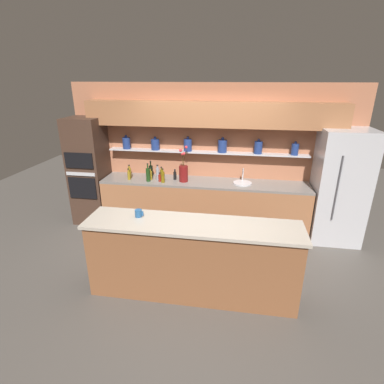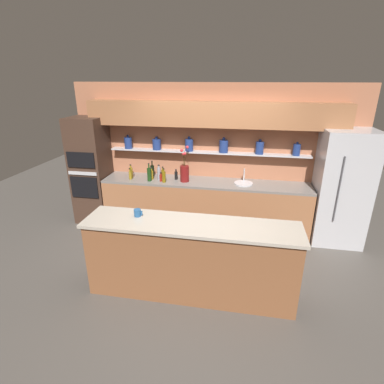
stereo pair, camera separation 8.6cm
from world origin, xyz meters
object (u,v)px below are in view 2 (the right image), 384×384
(flower_vase, at_px, (185,172))
(bottle_oil_0, at_px, (152,175))
(bottle_oil_1, at_px, (164,177))
(bottle_oil_9, at_px, (130,175))
(bottle_wine_6, at_px, (152,170))
(bottle_sauce_8, at_px, (131,171))
(sink_fixture, at_px, (244,183))
(bottle_oil_2, at_px, (131,173))
(oven_tower, at_px, (91,171))
(bottle_oil_10, at_px, (163,173))
(bottle_wine_7, at_px, (149,174))
(coffee_mug, at_px, (138,213))
(bottle_sauce_4, at_px, (176,175))
(refrigerator, at_px, (341,188))
(bottle_sauce_3, at_px, (161,178))
(bottle_spirit_5, at_px, (159,173))

(flower_vase, xyz_separation_m, bottle_oil_0, (-0.61, -0.00, -0.08))
(flower_vase, height_order, bottle_oil_1, flower_vase)
(bottle_oil_9, bearing_deg, bottle_wine_6, 36.23)
(bottle_sauce_8, relative_size, bottle_oil_9, 0.88)
(sink_fixture, xyz_separation_m, bottle_oil_2, (-2.07, -0.05, 0.08))
(oven_tower, xyz_separation_m, bottle_oil_0, (1.22, -0.05, 0.00))
(flower_vase, xyz_separation_m, bottle_oil_10, (-0.44, 0.13, -0.09))
(oven_tower, bearing_deg, bottle_oil_9, -7.67)
(oven_tower, relative_size, bottle_oil_0, 9.02)
(bottle_wine_7, relative_size, coffee_mug, 3.01)
(coffee_mug, bearing_deg, sink_fixture, 53.92)
(bottle_oil_2, height_order, bottle_wine_7, bottle_wine_7)
(sink_fixture, bearing_deg, bottle_oil_0, -177.97)
(bottle_wine_6, bearing_deg, bottle_oil_9, -143.77)
(bottle_oil_2, xyz_separation_m, bottle_sauce_8, (-0.08, 0.19, -0.03))
(coffee_mug, bearing_deg, flower_vase, 81.73)
(bottle_oil_0, distance_m, bottle_sauce_4, 0.45)
(bottle_oil_1, height_order, coffee_mug, bottle_oil_1)
(bottle_oil_10, bearing_deg, bottle_oil_2, -168.59)
(bottle_wine_7, relative_size, bottle_sauce_8, 1.80)
(sink_fixture, height_order, bottle_oil_2, bottle_oil_2)
(flower_vase, relative_size, bottle_oil_0, 2.86)
(bottle_sauce_8, relative_size, coffee_mug, 1.67)
(sink_fixture, relative_size, bottle_oil_10, 1.52)
(bottle_sauce_4, relative_size, bottle_sauce_8, 1.04)
(refrigerator, xyz_separation_m, bottle_wine_6, (-3.31, 0.18, 0.07))
(bottle_sauce_4, bearing_deg, bottle_oil_9, -169.99)
(bottle_oil_10, bearing_deg, bottle_sauce_3, -84.45)
(flower_vase, bearing_deg, bottle_wine_6, 164.51)
(bottle_oil_0, bearing_deg, flower_vase, 0.38)
(bottle_oil_1, relative_size, bottle_oil_10, 1.20)
(bottle_oil_2, bearing_deg, sink_fixture, 1.29)
(flower_vase, bearing_deg, bottle_oil_2, 179.53)
(bottle_sauce_4, xyz_separation_m, bottle_wine_7, (-0.45, -0.17, 0.05))
(bottle_spirit_5, relative_size, bottle_oil_10, 1.31)
(bottle_oil_0, bearing_deg, coffee_mug, -78.18)
(bottle_oil_1, relative_size, bottle_sauce_3, 1.53)
(bottle_oil_9, bearing_deg, bottle_oil_10, 18.97)
(bottle_oil_9, bearing_deg, bottle_spirit_5, 8.96)
(flower_vase, xyz_separation_m, bottle_oil_9, (-1.00, -0.07, -0.09))
(bottle_spirit_5, xyz_separation_m, bottle_wine_6, (-0.18, 0.17, -0.01))
(bottle_oil_1, height_order, bottle_oil_10, bottle_oil_1)
(bottle_spirit_5, bearing_deg, bottle_wine_6, 136.66)
(bottle_oil_2, bearing_deg, bottle_oil_0, -1.76)
(bottle_wine_6, bearing_deg, bottle_sauce_4, -12.27)
(oven_tower, bearing_deg, coffee_mug, -48.32)
(sink_fixture, bearing_deg, coffee_mug, -126.08)
(oven_tower, height_order, bottle_oil_9, oven_tower)
(bottle_oil_1, relative_size, bottle_wine_7, 0.77)
(bottle_sauce_8, bearing_deg, bottle_oil_10, -6.34)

